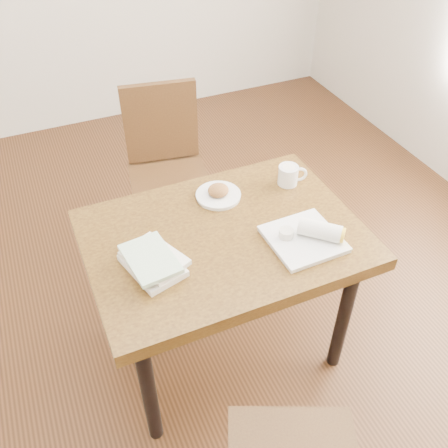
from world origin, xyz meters
name	(u,v)px	position (x,y,z in m)	size (l,w,h in m)	color
ground	(224,345)	(0.00, 0.00, -0.01)	(4.00, 5.00, 0.01)	#472814
room_walls	(224,3)	(0.00, 0.00, 1.63)	(4.02, 5.02, 2.80)	beige
table	(224,250)	(0.00, 0.00, 0.66)	(1.09, 0.79, 0.75)	brown
chair_far	(166,161)	(0.04, 0.87, 0.55)	(0.48, 0.48, 0.95)	#432C13
plate_scone	(218,194)	(0.07, 0.23, 0.77)	(0.20, 0.20, 0.06)	white
coffee_mug	(289,175)	(0.40, 0.19, 0.80)	(0.13, 0.09, 0.09)	white
plate_burrito	(309,236)	(0.28, -0.17, 0.78)	(0.28, 0.28, 0.09)	white
book_stack	(153,261)	(-0.31, -0.07, 0.78)	(0.24, 0.28, 0.06)	white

